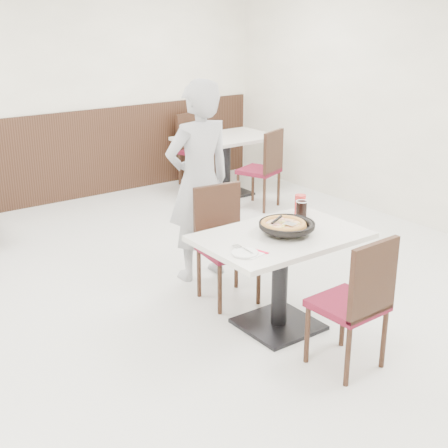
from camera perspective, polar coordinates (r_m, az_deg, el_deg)
floor at (r=5.13m, az=-0.70°, el=-7.52°), size 7.00×7.00×0.00m
wall_back at (r=7.76m, az=-16.24°, el=11.84°), size 6.00×0.04×2.80m
wainscot_back at (r=7.89m, az=-15.61°, el=5.71°), size 5.90×0.03×1.10m
main_table at (r=4.69m, az=5.12°, el=-5.24°), size 1.29×0.95×0.75m
chair_near at (r=4.22m, az=11.25°, el=-6.97°), size 0.43×0.43×0.95m
chair_far at (r=5.04m, az=0.41°, el=-2.10°), size 0.47×0.47×0.95m
trivet at (r=4.52m, az=5.44°, el=-0.84°), size 0.13×0.13×0.04m
pizza_pan at (r=4.54m, az=5.76°, el=-0.41°), size 0.41×0.41×0.01m
pizza at (r=4.53m, az=5.44°, el=-0.22°), size 0.38×0.38×0.02m
pizza_server at (r=4.49m, az=6.03°, el=0.03°), size 0.09×0.10×0.00m
napkin at (r=4.18m, az=2.40°, el=-2.70°), size 0.19×0.19×0.00m
side_plate at (r=4.17m, az=1.91°, el=-2.66°), size 0.20×0.20×0.01m
fork at (r=4.20m, az=1.98°, el=-2.34°), size 0.03×0.17×0.00m
cola_glass at (r=4.89m, az=7.10°, el=1.29°), size 0.09×0.09×0.13m
red_cup at (r=4.97m, az=6.97°, el=1.77°), size 0.10×0.10×0.16m
diner_person at (r=5.39m, az=-2.30°, el=3.86°), size 0.65×0.43×1.76m
bg_table_right at (r=8.02m, az=0.16°, el=5.37°), size 1.25×0.88×0.75m
bg_chair_right_near at (r=7.47m, az=3.20°, el=5.07°), size 0.55×0.55×0.95m
bg_chair_right_far at (r=8.47m, az=-2.39°, el=6.81°), size 0.53×0.53×0.95m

